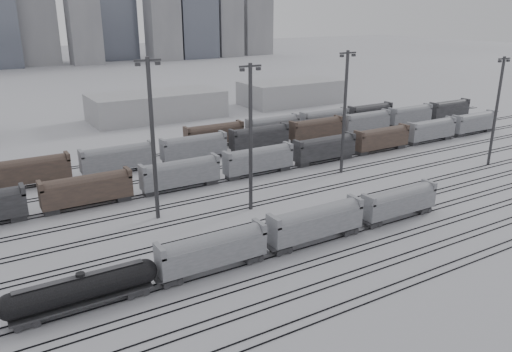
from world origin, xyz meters
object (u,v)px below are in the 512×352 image
tank_car_b (82,289)px  hopper_car_c (399,201)px  light_mast_c (251,135)px  hopper_car_b (316,221)px  hopper_car_a (212,249)px

tank_car_b → hopper_car_c: hopper_car_c is taller
tank_car_b → light_mast_c: size_ratio=0.72×
hopper_car_c → hopper_car_b: bearing=180.0°
tank_car_b → hopper_car_a: (16.15, 0.00, 0.73)m
tank_car_b → hopper_car_a: 16.17m
tank_car_b → hopper_car_c: (49.22, 0.00, 0.61)m
tank_car_b → light_mast_c: bearing=26.9°
hopper_car_b → tank_car_b: bearing=-180.0°
tank_car_b → light_mast_c: 36.34m
hopper_car_a → light_mast_c: 23.74m
tank_car_b → hopper_car_a: size_ratio=1.20×
hopper_car_a → hopper_car_b: hopper_car_b is taller
hopper_car_a → hopper_car_b: 16.43m
hopper_car_a → hopper_car_b: bearing=0.0°
hopper_car_c → light_mast_c: 25.93m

